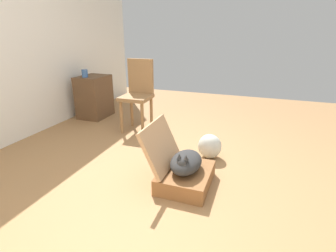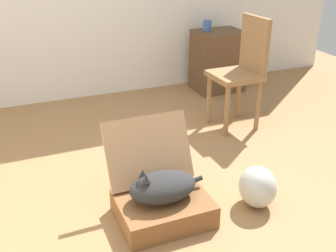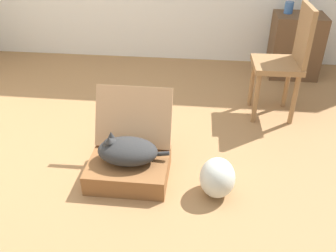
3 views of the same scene
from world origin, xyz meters
name	(u,v)px [view 3 (image 3 of 3)]	position (x,y,z in m)	size (l,w,h in m)	color
ground_plane	(142,162)	(0.00, 0.00, 0.00)	(7.68, 7.68, 0.00)	#9E7247
suitcase_base	(129,169)	(-0.06, -0.20, 0.08)	(0.57, 0.46, 0.15)	brown
suitcase_lid	(134,117)	(-0.06, 0.05, 0.37)	(0.57, 0.46, 0.04)	tan
cat	(127,151)	(-0.07, -0.20, 0.24)	(0.51, 0.28, 0.22)	#2D2D2D
plastic_bag_white	(217,178)	(0.58, -0.30, 0.14)	(0.24, 0.27, 0.28)	silver
side_table	(295,46)	(1.45, 1.85, 0.35)	(0.54, 0.42, 0.69)	brown
vase_tall	(289,8)	(1.31, 1.89, 0.76)	(0.09, 0.09, 0.12)	#38609E
chair	(286,59)	(1.15, 0.88, 0.56)	(0.43, 0.42, 1.02)	olive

